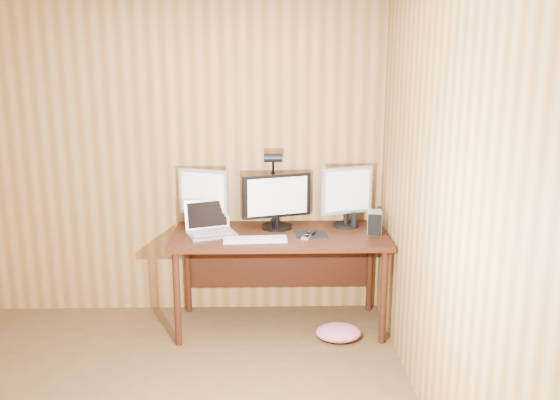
{
  "coord_description": "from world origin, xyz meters",
  "views": [
    {
      "loc": [
        0.84,
        -2.61,
        2.04
      ],
      "look_at": [
        0.93,
        1.58,
        1.02
      ],
      "focal_mm": 38.0,
      "sensor_mm": 36.0,
      "label": 1
    }
  ],
  "objects_px": {
    "monitor_right": "(347,195)",
    "desk": "(280,246)",
    "laptop": "(210,225)",
    "monitor_left": "(204,196)",
    "phone": "(306,237)",
    "speaker": "(354,220)",
    "hard_drive": "(374,222)",
    "keyboard": "(255,239)",
    "mouse": "(311,232)",
    "monitor_center": "(277,200)",
    "desk_lamp": "(273,177)"
  },
  "relations": [
    {
      "from": "laptop",
      "to": "desk_lamp",
      "type": "xyz_separation_m",
      "value": [
        0.48,
        0.21,
        0.32
      ]
    },
    {
      "from": "monitor_center",
      "to": "hard_drive",
      "type": "distance_m",
      "value": 0.75
    },
    {
      "from": "desk",
      "to": "speaker",
      "type": "bearing_deg",
      "value": 5.83
    },
    {
      "from": "monitor_center",
      "to": "laptop",
      "type": "height_order",
      "value": "monitor_center"
    },
    {
      "from": "mouse",
      "to": "phone",
      "type": "bearing_deg",
      "value": -109.06
    },
    {
      "from": "speaker",
      "to": "monitor_left",
      "type": "bearing_deg",
      "value": 177.01
    },
    {
      "from": "monitor_right",
      "to": "desk_lamp",
      "type": "relative_size",
      "value": 0.76
    },
    {
      "from": "desk",
      "to": "speaker",
      "type": "relative_size",
      "value": 13.18
    },
    {
      "from": "monitor_center",
      "to": "monitor_left",
      "type": "distance_m",
      "value": 0.56
    },
    {
      "from": "laptop",
      "to": "monitor_left",
      "type": "bearing_deg",
      "value": 87.45
    },
    {
      "from": "keyboard",
      "to": "monitor_right",
      "type": "bearing_deg",
      "value": 24.42
    },
    {
      "from": "keyboard",
      "to": "mouse",
      "type": "relative_size",
      "value": 4.29
    },
    {
      "from": "desk",
      "to": "keyboard",
      "type": "bearing_deg",
      "value": -126.08
    },
    {
      "from": "laptop",
      "to": "phone",
      "type": "relative_size",
      "value": 3.63
    },
    {
      "from": "desk",
      "to": "mouse",
      "type": "relative_size",
      "value": 14.94
    },
    {
      "from": "desk",
      "to": "hard_drive",
      "type": "xyz_separation_m",
      "value": [
        0.71,
        -0.08,
        0.21
      ]
    },
    {
      "from": "phone",
      "to": "speaker",
      "type": "height_order",
      "value": "speaker"
    },
    {
      "from": "monitor_left",
      "to": "speaker",
      "type": "distance_m",
      "value": 1.17
    },
    {
      "from": "monitor_left",
      "to": "phone",
      "type": "xyz_separation_m",
      "value": [
        0.77,
        -0.31,
        -0.24
      ]
    },
    {
      "from": "desk_lamp",
      "to": "phone",
      "type": "bearing_deg",
      "value": -40.55
    },
    {
      "from": "phone",
      "to": "desk_lamp",
      "type": "distance_m",
      "value": 0.56
    },
    {
      "from": "monitor_left",
      "to": "monitor_center",
      "type": "bearing_deg",
      "value": 14.63
    },
    {
      "from": "monitor_right",
      "to": "laptop",
      "type": "xyz_separation_m",
      "value": [
        -1.04,
        -0.16,
        -0.19
      ]
    },
    {
      "from": "monitor_right",
      "to": "mouse",
      "type": "bearing_deg",
      "value": -161.53
    },
    {
      "from": "phone",
      "to": "desk_lamp",
      "type": "relative_size",
      "value": 0.18
    },
    {
      "from": "phone",
      "to": "hard_drive",
      "type": "bearing_deg",
      "value": 30.06
    },
    {
      "from": "monitor_right",
      "to": "laptop",
      "type": "distance_m",
      "value": 1.07
    },
    {
      "from": "monitor_left",
      "to": "speaker",
      "type": "relative_size",
      "value": 3.72
    },
    {
      "from": "monitor_right",
      "to": "mouse",
      "type": "height_order",
      "value": "monitor_right"
    },
    {
      "from": "hard_drive",
      "to": "desk_lamp",
      "type": "distance_m",
      "value": 0.84
    },
    {
      "from": "hard_drive",
      "to": "monitor_right",
      "type": "bearing_deg",
      "value": 143.14
    },
    {
      "from": "phone",
      "to": "speaker",
      "type": "bearing_deg",
      "value": 50.93
    },
    {
      "from": "phone",
      "to": "desk",
      "type": "bearing_deg",
      "value": 153.57
    },
    {
      "from": "monitor_left",
      "to": "keyboard",
      "type": "relative_size",
      "value": 0.98
    },
    {
      "from": "desk_lamp",
      "to": "monitor_right",
      "type": "bearing_deg",
      "value": 10.51
    },
    {
      "from": "desk",
      "to": "monitor_right",
      "type": "bearing_deg",
      "value": 12.18
    },
    {
      "from": "desk",
      "to": "keyboard",
      "type": "xyz_separation_m",
      "value": [
        -0.18,
        -0.25,
        0.13
      ]
    },
    {
      "from": "monitor_right",
      "to": "keyboard",
      "type": "bearing_deg",
      "value": -171.03
    },
    {
      "from": "speaker",
      "to": "desk",
      "type": "bearing_deg",
      "value": -174.17
    },
    {
      "from": "monitor_right",
      "to": "desk",
      "type": "bearing_deg",
      "value": 173.85
    },
    {
      "from": "monitor_center",
      "to": "monitor_right",
      "type": "relative_size",
      "value": 1.12
    },
    {
      "from": "monitor_right",
      "to": "hard_drive",
      "type": "distance_m",
      "value": 0.32
    },
    {
      "from": "desk",
      "to": "speaker",
      "type": "xyz_separation_m",
      "value": [
        0.58,
        0.06,
        0.18
      ]
    },
    {
      "from": "desk",
      "to": "phone",
      "type": "relative_size",
      "value": 14.19
    },
    {
      "from": "desk",
      "to": "monitor_right",
      "type": "height_order",
      "value": "monitor_right"
    },
    {
      "from": "desk_lamp",
      "to": "monitor_left",
      "type": "bearing_deg",
      "value": -160.42
    },
    {
      "from": "mouse",
      "to": "speaker",
      "type": "height_order",
      "value": "speaker"
    },
    {
      "from": "desk",
      "to": "monitor_center",
      "type": "bearing_deg",
      "value": 104.62
    },
    {
      "from": "desk",
      "to": "monitor_right",
      "type": "distance_m",
      "value": 0.65
    },
    {
      "from": "hard_drive",
      "to": "monitor_left",
      "type": "bearing_deg",
      "value": -179.85
    }
  ]
}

